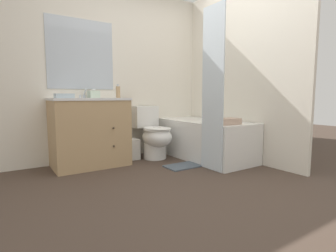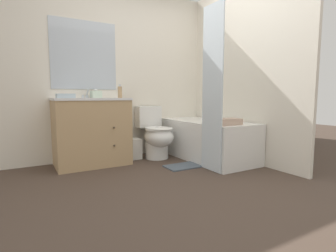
{
  "view_description": "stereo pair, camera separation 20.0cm",
  "coord_description": "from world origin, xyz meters",
  "px_view_note": "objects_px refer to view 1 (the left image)",
  "views": [
    {
      "loc": [
        -1.73,
        -2.04,
        0.91
      ],
      "look_at": [
        0.1,
        0.73,
        0.53
      ],
      "focal_mm": 28.0,
      "sensor_mm": 36.0,
      "label": 1
    },
    {
      "loc": [
        -1.56,
        -2.14,
        0.91
      ],
      "look_at": [
        0.1,
        0.73,
        0.53
      ],
      "focal_mm": 28.0,
      "sensor_mm": 36.0,
      "label": 2
    }
  ],
  "objects_px": {
    "wastebasket": "(131,149)",
    "soap_dispenser": "(118,92)",
    "hand_towel_folded": "(64,96)",
    "toilet": "(154,135)",
    "sink_faucet": "(84,95)",
    "bathtub": "(204,139)",
    "vanity_cabinet": "(90,132)",
    "tissue_box": "(94,94)",
    "bath_towel_folded": "(227,121)",
    "bath_mat": "(183,166)"
  },
  "relations": [
    {
      "from": "toilet",
      "to": "wastebasket",
      "type": "xyz_separation_m",
      "value": [
        -0.32,
        0.12,
        -0.19
      ]
    },
    {
      "from": "bathtub",
      "to": "wastebasket",
      "type": "bearing_deg",
      "value": 152.2
    },
    {
      "from": "wastebasket",
      "to": "bath_mat",
      "type": "xyz_separation_m",
      "value": [
        0.4,
        -0.74,
        -0.14
      ]
    },
    {
      "from": "hand_towel_folded",
      "to": "bath_towel_folded",
      "type": "height_order",
      "value": "hand_towel_folded"
    },
    {
      "from": "toilet",
      "to": "soap_dispenser",
      "type": "height_order",
      "value": "soap_dispenser"
    },
    {
      "from": "tissue_box",
      "to": "wastebasket",
      "type": "bearing_deg",
      "value": -10.29
    },
    {
      "from": "bath_towel_folded",
      "to": "soap_dispenser",
      "type": "bearing_deg",
      "value": 134.28
    },
    {
      "from": "soap_dispenser",
      "to": "wastebasket",
      "type": "bearing_deg",
      "value": 8.34
    },
    {
      "from": "hand_towel_folded",
      "to": "bath_towel_folded",
      "type": "distance_m",
      "value": 1.99
    },
    {
      "from": "hand_towel_folded",
      "to": "toilet",
      "type": "bearing_deg",
      "value": 2.99
    },
    {
      "from": "tissue_box",
      "to": "hand_towel_folded",
      "type": "xyz_separation_m",
      "value": [
        -0.44,
        -0.27,
        -0.02
      ]
    },
    {
      "from": "vanity_cabinet",
      "to": "soap_dispenser",
      "type": "xyz_separation_m",
      "value": [
        0.4,
        -0.0,
        0.52
      ]
    },
    {
      "from": "wastebasket",
      "to": "tissue_box",
      "type": "distance_m",
      "value": 0.94
    },
    {
      "from": "sink_faucet",
      "to": "toilet",
      "type": "bearing_deg",
      "value": -17.07
    },
    {
      "from": "vanity_cabinet",
      "to": "toilet",
      "type": "relative_size",
      "value": 1.25
    },
    {
      "from": "wastebasket",
      "to": "hand_towel_folded",
      "type": "xyz_separation_m",
      "value": [
        -0.93,
        -0.18,
        0.77
      ]
    },
    {
      "from": "vanity_cabinet",
      "to": "bath_mat",
      "type": "bearing_deg",
      "value": -35.75
    },
    {
      "from": "sink_faucet",
      "to": "bathtub",
      "type": "height_order",
      "value": "sink_faucet"
    },
    {
      "from": "sink_faucet",
      "to": "bath_mat",
      "type": "bearing_deg",
      "value": -42.28
    },
    {
      "from": "toilet",
      "to": "bath_towel_folded",
      "type": "distance_m",
      "value": 1.11
    },
    {
      "from": "hand_towel_folded",
      "to": "bath_towel_folded",
      "type": "relative_size",
      "value": 0.6
    },
    {
      "from": "bathtub",
      "to": "hand_towel_folded",
      "type": "xyz_separation_m",
      "value": [
        -1.88,
        0.32,
        0.63
      ]
    },
    {
      "from": "bathtub",
      "to": "bath_mat",
      "type": "height_order",
      "value": "bathtub"
    },
    {
      "from": "vanity_cabinet",
      "to": "bath_towel_folded",
      "type": "height_order",
      "value": "vanity_cabinet"
    },
    {
      "from": "tissue_box",
      "to": "bath_mat",
      "type": "height_order",
      "value": "tissue_box"
    },
    {
      "from": "soap_dispenser",
      "to": "hand_towel_folded",
      "type": "xyz_separation_m",
      "value": [
        -0.73,
        -0.16,
        -0.06
      ]
    },
    {
      "from": "vanity_cabinet",
      "to": "bath_towel_folded",
      "type": "xyz_separation_m",
      "value": [
        1.42,
        -1.05,
        0.14
      ]
    },
    {
      "from": "sink_faucet",
      "to": "wastebasket",
      "type": "height_order",
      "value": "sink_faucet"
    },
    {
      "from": "bath_towel_folded",
      "to": "sink_faucet",
      "type": "bearing_deg",
      "value": 139.0
    },
    {
      "from": "wastebasket",
      "to": "soap_dispenser",
      "type": "bearing_deg",
      "value": -171.66
    },
    {
      "from": "vanity_cabinet",
      "to": "bath_mat",
      "type": "height_order",
      "value": "vanity_cabinet"
    },
    {
      "from": "soap_dispenser",
      "to": "hand_towel_folded",
      "type": "bearing_deg",
      "value": -167.95
    },
    {
      "from": "bathtub",
      "to": "hand_towel_folded",
      "type": "distance_m",
      "value": 2.01
    },
    {
      "from": "toilet",
      "to": "tissue_box",
      "type": "xyz_separation_m",
      "value": [
        -0.81,
        0.21,
        0.6
      ]
    },
    {
      "from": "sink_faucet",
      "to": "tissue_box",
      "type": "xyz_separation_m",
      "value": [
        0.1,
        -0.07,
        0.02
      ]
    },
    {
      "from": "vanity_cabinet",
      "to": "tissue_box",
      "type": "xyz_separation_m",
      "value": [
        0.1,
        0.11,
        0.49
      ]
    },
    {
      "from": "sink_faucet",
      "to": "hand_towel_folded",
      "type": "bearing_deg",
      "value": -133.85
    },
    {
      "from": "sink_faucet",
      "to": "soap_dispenser",
      "type": "xyz_separation_m",
      "value": [
        0.4,
        -0.19,
        0.05
      ]
    },
    {
      "from": "bathtub",
      "to": "tissue_box",
      "type": "height_order",
      "value": "tissue_box"
    },
    {
      "from": "bath_towel_folded",
      "to": "bath_mat",
      "type": "height_order",
      "value": "bath_towel_folded"
    },
    {
      "from": "sink_faucet",
      "to": "vanity_cabinet",
      "type": "bearing_deg",
      "value": -90.0
    },
    {
      "from": "bathtub",
      "to": "soap_dispenser",
      "type": "relative_size",
      "value": 8.22
    },
    {
      "from": "soap_dispenser",
      "to": "toilet",
      "type": "bearing_deg",
      "value": -10.09
    },
    {
      "from": "vanity_cabinet",
      "to": "bath_mat",
      "type": "xyz_separation_m",
      "value": [
        0.99,
        -0.71,
        -0.45
      ]
    },
    {
      "from": "vanity_cabinet",
      "to": "toilet",
      "type": "bearing_deg",
      "value": -5.87
    },
    {
      "from": "tissue_box",
      "to": "hand_towel_folded",
      "type": "relative_size",
      "value": 0.73
    },
    {
      "from": "vanity_cabinet",
      "to": "hand_towel_folded",
      "type": "xyz_separation_m",
      "value": [
        -0.33,
        -0.16,
        0.46
      ]
    },
    {
      "from": "toilet",
      "to": "hand_towel_folded",
      "type": "height_order",
      "value": "hand_towel_folded"
    },
    {
      "from": "sink_faucet",
      "to": "soap_dispenser",
      "type": "distance_m",
      "value": 0.45
    },
    {
      "from": "hand_towel_folded",
      "to": "bath_mat",
      "type": "height_order",
      "value": "hand_towel_folded"
    }
  ]
}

